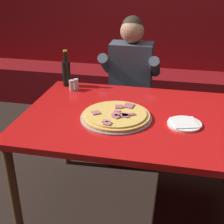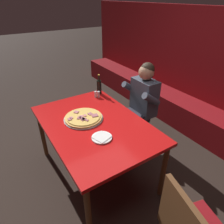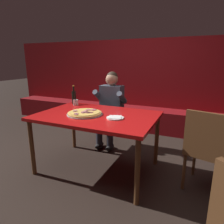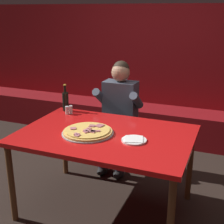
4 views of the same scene
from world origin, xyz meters
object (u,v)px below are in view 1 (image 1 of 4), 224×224
(beer_bottle, at_px, (66,72))
(plate_white_paper, at_px, (184,124))
(shaker_oregano, at_px, (72,86))
(pizza, at_px, (116,116))
(diner_seated_blue_shirt, at_px, (129,82))
(shaker_red_pepper_flakes, at_px, (76,85))
(main_dining_table, at_px, (139,125))

(beer_bottle, bearing_deg, plate_white_paper, -28.37)
(plate_white_paper, distance_m, shaker_oregano, 0.95)
(plate_white_paper, bearing_deg, pizza, 179.54)
(plate_white_paper, height_order, diner_seated_blue_shirt, diner_seated_blue_shirt)
(shaker_red_pepper_flakes, bearing_deg, beer_bottle, 145.39)
(pizza, distance_m, diner_seated_blue_shirt, 0.90)
(pizza, distance_m, shaker_red_pepper_flakes, 0.60)
(diner_seated_blue_shirt, bearing_deg, beer_bottle, -139.16)
(main_dining_table, distance_m, diner_seated_blue_shirt, 0.85)
(plate_white_paper, xyz_separation_m, shaker_oregano, (-0.86, 0.40, 0.03))
(main_dining_table, height_order, diner_seated_blue_shirt, diner_seated_blue_shirt)
(plate_white_paper, height_order, beer_bottle, beer_bottle)
(beer_bottle, bearing_deg, pizza, -44.72)
(shaker_red_pepper_flakes, bearing_deg, shaker_oregano, -127.37)
(plate_white_paper, relative_size, diner_seated_blue_shirt, 0.16)
(main_dining_table, relative_size, diner_seated_blue_shirt, 1.19)
(main_dining_table, bearing_deg, diner_seated_blue_shirt, 103.27)
(plate_white_paper, bearing_deg, beer_bottle, 151.63)
(main_dining_table, height_order, plate_white_paper, plate_white_paper)
(shaker_red_pepper_flakes, bearing_deg, diner_seated_blue_shirt, 52.54)
(shaker_red_pepper_flakes, bearing_deg, main_dining_table, -33.92)
(plate_white_paper, bearing_deg, shaker_red_pepper_flakes, 152.42)
(main_dining_table, distance_m, beer_bottle, 0.80)
(main_dining_table, bearing_deg, shaker_red_pepper_flakes, 146.08)
(pizza, xyz_separation_m, diner_seated_blue_shirt, (-0.06, 0.89, -0.09))
(pizza, bearing_deg, diner_seated_blue_shirt, 93.57)
(beer_bottle, relative_size, shaker_red_pepper_flakes, 3.40)
(pizza, xyz_separation_m, plate_white_paper, (0.43, -0.00, -0.01))
(shaker_red_pepper_flakes, bearing_deg, pizza, -46.77)
(main_dining_table, xyz_separation_m, diner_seated_blue_shirt, (-0.20, 0.83, -0.00))
(main_dining_table, distance_m, shaker_oregano, 0.67)
(pizza, relative_size, shaker_red_pepper_flakes, 5.33)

